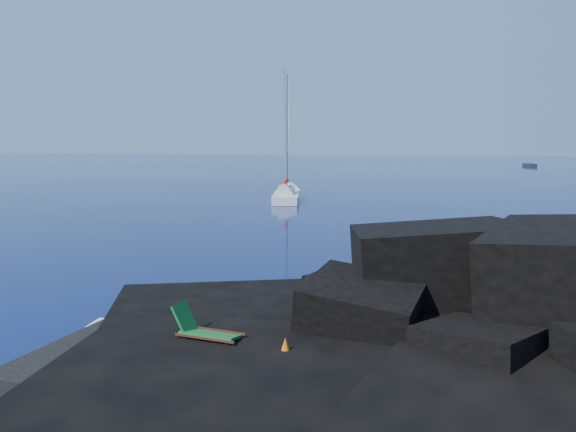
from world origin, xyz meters
name	(u,v)px	position (x,y,z in m)	size (l,w,h in m)	color
ground	(41,357)	(0.00, 0.00, 0.00)	(400.00, 400.00, 0.00)	#030934
headland	(556,362)	(13.00, 3.00, 0.00)	(24.00, 24.00, 3.60)	black
beach	(209,367)	(4.50, 0.50, 0.00)	(8.50, 6.00, 0.70)	black
surf_foam	(276,315)	(5.00, 5.00, 0.00)	(10.00, 8.00, 0.06)	white
sailboat	(287,201)	(-3.21, 38.55, 0.00)	(2.34, 11.16, 11.70)	white
deck_chair	(210,326)	(4.41, 0.85, 0.95)	(1.73, 0.76, 1.19)	#166427
towel	(200,337)	(3.84, 1.48, 0.37)	(1.82, 0.86, 0.05)	silver
sunbather	(200,332)	(3.84, 1.48, 0.51)	(1.70, 0.42, 0.23)	tan
marker_cone	(285,349)	(6.47, 0.50, 0.64)	(0.38, 0.38, 0.58)	orange
distant_boat_a	(530,166)	(30.78, 120.27, 0.00)	(1.46, 4.69, 0.63)	#232327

